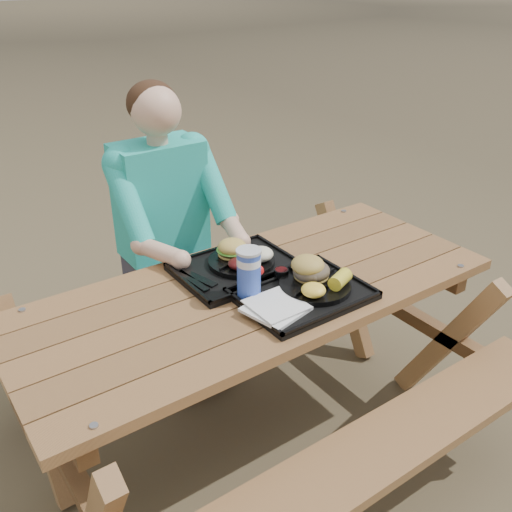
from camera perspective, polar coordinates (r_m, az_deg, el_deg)
ground at (r=2.57m, az=0.00°, el=-17.65°), size 60.00×60.00×0.00m
picnic_table at (r=2.32m, az=0.00°, el=-11.12°), size 1.80×1.49×0.75m
tray_near at (r=2.05m, az=4.63°, el=-3.85°), size 0.45×0.35×0.02m
tray_far at (r=2.21m, az=-1.95°, el=-1.31°), size 0.45×0.35×0.02m
plate_near at (r=2.07m, az=5.92°, el=-2.97°), size 0.26×0.26×0.02m
plate_far at (r=2.22m, az=-1.45°, el=-0.54°), size 0.26×0.26×0.02m
napkin_stack at (r=1.93m, az=1.98°, el=-5.21°), size 0.22×0.22×0.02m
soda_cup at (r=1.98m, az=-0.72°, el=-1.80°), size 0.08×0.08×0.17m
condiment_bbq at (r=2.12m, az=2.55°, el=-1.73°), size 0.06×0.06×0.03m
condiment_mustard at (r=2.15m, az=4.04°, el=-1.36°), size 0.06×0.06×0.03m
sandwich at (r=2.06m, az=5.61°, el=-0.54°), size 0.13×0.13×0.13m
mac_cheese at (r=1.98m, az=5.77°, el=-3.40°), size 0.09×0.09×0.04m
corn_cob at (r=2.04m, az=8.42°, el=-2.32°), size 0.12×0.12×0.05m
cutlery_far at (r=2.13m, az=-5.90°, el=-2.17°), size 0.08×0.19×0.01m
burger at (r=2.22m, az=-2.40°, el=1.26°), size 0.11×0.11×0.10m
baked_beans at (r=2.14m, az=-1.73°, el=-0.77°), size 0.08×0.08×0.04m
potato_salad at (r=2.19m, az=0.51°, el=0.20°), size 0.09×0.09×0.05m
diner at (r=2.68m, az=-8.98°, el=0.95°), size 0.48×0.84×1.28m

